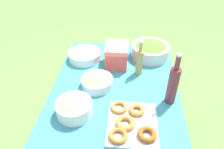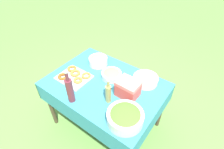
{
  "view_description": "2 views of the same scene",
  "coord_description": "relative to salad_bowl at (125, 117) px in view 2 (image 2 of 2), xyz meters",
  "views": [
    {
      "loc": [
        1.23,
        0.09,
        1.81
      ],
      "look_at": [
        -0.07,
        -0.03,
        0.82
      ],
      "focal_mm": 35.0,
      "sensor_mm": 36.0,
      "label": 1
    },
    {
      "loc": [
        -0.89,
        1.08,
        2.1
      ],
      "look_at": [
        -0.04,
        -0.08,
        0.87
      ],
      "focal_mm": 28.0,
      "sensor_mm": 36.0,
      "label": 2
    }
  ],
  "objects": [
    {
      "name": "bread_bowl",
      "position": [
        0.45,
        -0.4,
        -0.02
      ],
      "size": [
        0.23,
        0.23,
        0.09
      ],
      "color": "silver",
      "rests_on": "picnic_table"
    },
    {
      "name": "picnic_table",
      "position": [
        0.44,
        -0.27,
        -0.17
      ],
      "size": [
        1.27,
        0.92,
        0.76
      ],
      "color": "teal",
      "rests_on": "ground_plane"
    },
    {
      "name": "ground_plane",
      "position": [
        0.44,
        -0.27,
        -0.83
      ],
      "size": [
        14.0,
        14.0,
        0.0
      ],
      "primitive_type": "plane",
      "color": "#609342"
    },
    {
      "name": "wine_bottle",
      "position": [
        0.56,
        0.11,
        0.08
      ],
      "size": [
        0.07,
        0.07,
        0.38
      ],
      "color": "maroon",
      "rests_on": "picnic_table"
    },
    {
      "name": "donut_platter",
      "position": [
        0.8,
        -0.15,
        -0.05
      ],
      "size": [
        0.37,
        0.31,
        0.05
      ],
      "color": "silver",
      "rests_on": "picnic_table"
    },
    {
      "name": "cooler_box",
      "position": [
        0.15,
        -0.28,
        0.02
      ],
      "size": [
        0.22,
        0.18,
        0.18
      ],
      "color": "#E04C42",
      "rests_on": "picnic_table"
    },
    {
      "name": "plate_stack",
      "position": [
        0.1,
        -0.56,
        -0.03
      ],
      "size": [
        0.27,
        0.27,
        0.07
      ],
      "color": "white",
      "rests_on": "picnic_table"
    },
    {
      "name": "pasta_bowl",
      "position": [
        0.73,
        -0.51,
        -0.01
      ],
      "size": [
        0.23,
        0.23,
        0.12
      ],
      "color": "white",
      "rests_on": "picnic_table"
    },
    {
      "name": "salad_bowl",
      "position": [
        0.0,
        0.0,
        0.0
      ],
      "size": [
        0.33,
        0.33,
        0.13
      ],
      "color": "silver",
      "rests_on": "picnic_table"
    },
    {
      "name": "olive_oil_bottle",
      "position": [
        0.26,
        -0.1,
        0.05
      ],
      "size": [
        0.06,
        0.06,
        0.29
      ],
      "color": "#998E4C",
      "rests_on": "picnic_table"
    }
  ]
}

